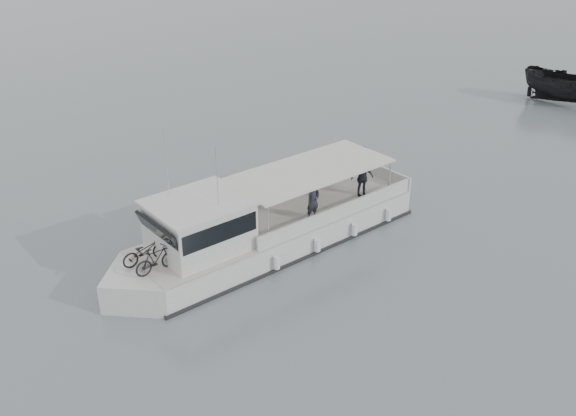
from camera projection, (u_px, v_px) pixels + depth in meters
ground at (273, 264)px, 26.90m from camera, size 1400.00×1400.00×0.00m
tour_boat at (254, 231)px, 27.25m from camera, size 15.28×4.96×6.36m
dark_motorboat at (570, 87)px, 45.98m from camera, size 4.59×7.14×2.58m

